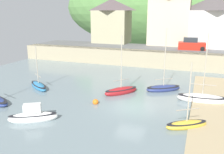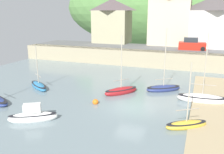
{
  "view_description": "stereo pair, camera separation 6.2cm",
  "coord_description": "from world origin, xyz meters",
  "px_view_note": "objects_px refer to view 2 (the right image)",
  "views": [
    {
      "loc": [
        5.35,
        -19.02,
        8.02
      ],
      "look_at": [
        -2.67,
        2.45,
        1.87
      ],
      "focal_mm": 38.32,
      "sensor_mm": 36.0,
      "label": 1
    },
    {
      "loc": [
        5.41,
        -19.0,
        8.02
      ],
      "look_at": [
        -2.67,
        2.45,
        1.87
      ],
      "focal_mm": 38.32,
      "sensor_mm": 36.0,
      "label": 2
    }
  ],
  "objects_px": {
    "waterfront_building_centre": "(170,15)",
    "parked_car_near_slipway": "(192,45)",
    "sailboat_nearest_shore": "(121,91)",
    "sailboat_white_hull": "(33,116)",
    "waterfront_building_right": "(216,21)",
    "mooring_buoy": "(95,102)",
    "fishing_boat_green": "(202,99)",
    "sailboat_tall_mast": "(39,86)",
    "sailboat_blue_trim": "(163,88)",
    "waterfront_building_left": "(112,21)",
    "sailboat_far_left": "(186,124)"
  },
  "relations": [
    {
      "from": "fishing_boat_green",
      "to": "mooring_buoy",
      "type": "xyz_separation_m",
      "value": [
        -9.1,
        -3.92,
        -0.16
      ]
    },
    {
      "from": "parked_car_near_slipway",
      "to": "waterfront_building_right",
      "type": "bearing_deg",
      "value": 48.88
    },
    {
      "from": "sailboat_nearest_shore",
      "to": "sailboat_white_hull",
      "type": "bearing_deg",
      "value": -165.97
    },
    {
      "from": "sailboat_far_left",
      "to": "sailboat_nearest_shore",
      "type": "bearing_deg",
      "value": 106.75
    },
    {
      "from": "sailboat_tall_mast",
      "to": "parked_car_near_slipway",
      "type": "distance_m",
      "value": 24.32
    },
    {
      "from": "sailboat_tall_mast",
      "to": "sailboat_white_hull",
      "type": "bearing_deg",
      "value": -21.1
    },
    {
      "from": "waterfront_building_left",
      "to": "sailboat_white_hull",
      "type": "height_order",
      "value": "waterfront_building_left"
    },
    {
      "from": "mooring_buoy",
      "to": "parked_car_near_slipway",
      "type": "bearing_deg",
      "value": 71.35
    },
    {
      "from": "sailboat_blue_trim",
      "to": "waterfront_building_right",
      "type": "bearing_deg",
      "value": 40.1
    },
    {
      "from": "waterfront_building_right",
      "to": "mooring_buoy",
      "type": "height_order",
      "value": "waterfront_building_right"
    },
    {
      "from": "waterfront_building_right",
      "to": "sailboat_far_left",
      "type": "relative_size",
      "value": 1.73
    },
    {
      "from": "waterfront_building_left",
      "to": "sailboat_nearest_shore",
      "type": "distance_m",
      "value": 24.75
    },
    {
      "from": "sailboat_far_left",
      "to": "waterfront_building_left",
      "type": "bearing_deg",
      "value": 86.01
    },
    {
      "from": "sailboat_white_hull",
      "to": "parked_car_near_slipway",
      "type": "xyz_separation_m",
      "value": [
        10.11,
        26.06,
        2.82
      ]
    },
    {
      "from": "waterfront_building_left",
      "to": "parked_car_near_slipway",
      "type": "distance_m",
      "value": 16.16
    },
    {
      "from": "sailboat_far_left",
      "to": "parked_car_near_slipway",
      "type": "relative_size",
      "value": 1.17
    },
    {
      "from": "waterfront_building_left",
      "to": "mooring_buoy",
      "type": "bearing_deg",
      "value": -72.59
    },
    {
      "from": "mooring_buoy",
      "to": "sailboat_white_hull",
      "type": "bearing_deg",
      "value": -121.05
    },
    {
      "from": "sailboat_nearest_shore",
      "to": "parked_car_near_slipway",
      "type": "relative_size",
      "value": 1.46
    },
    {
      "from": "sailboat_far_left",
      "to": "mooring_buoy",
      "type": "relative_size",
      "value": 8.93
    },
    {
      "from": "waterfront_building_left",
      "to": "fishing_boat_green",
      "type": "distance_m",
      "value": 28.32
    },
    {
      "from": "sailboat_nearest_shore",
      "to": "sailboat_tall_mast",
      "type": "xyz_separation_m",
      "value": [
        -9.14,
        -1.39,
        -0.05
      ]
    },
    {
      "from": "mooring_buoy",
      "to": "waterfront_building_right",
      "type": "bearing_deg",
      "value": 67.75
    },
    {
      "from": "mooring_buoy",
      "to": "waterfront_building_left",
      "type": "bearing_deg",
      "value": 107.41
    },
    {
      "from": "waterfront_building_centre",
      "to": "sailboat_nearest_shore",
      "type": "relative_size",
      "value": 1.69
    },
    {
      "from": "sailboat_blue_trim",
      "to": "parked_car_near_slipway",
      "type": "bearing_deg",
      "value": 47.93
    },
    {
      "from": "sailboat_blue_trim",
      "to": "fishing_boat_green",
      "type": "bearing_deg",
      "value": -63.85
    },
    {
      "from": "waterfront_building_left",
      "to": "parked_car_near_slipway",
      "type": "height_order",
      "value": "waterfront_building_left"
    },
    {
      "from": "waterfront_building_centre",
      "to": "parked_car_near_slipway",
      "type": "distance_m",
      "value": 7.65
    },
    {
      "from": "waterfront_building_left",
      "to": "waterfront_building_centre",
      "type": "relative_size",
      "value": 0.79
    },
    {
      "from": "mooring_buoy",
      "to": "fishing_boat_green",
      "type": "bearing_deg",
      "value": 23.31
    },
    {
      "from": "waterfront_building_right",
      "to": "mooring_buoy",
      "type": "xyz_separation_m",
      "value": [
        -10.47,
        -25.58,
        -6.59
      ]
    },
    {
      "from": "waterfront_building_right",
      "to": "sailboat_tall_mast",
      "type": "xyz_separation_m",
      "value": [
        -18.32,
        -23.44,
        -6.5
      ]
    },
    {
      "from": "waterfront_building_centre",
      "to": "mooring_buoy",
      "type": "relative_size",
      "value": 18.71
    },
    {
      "from": "waterfront_building_left",
      "to": "sailboat_far_left",
      "type": "height_order",
      "value": "waterfront_building_left"
    },
    {
      "from": "sailboat_blue_trim",
      "to": "parked_car_near_slipway",
      "type": "relative_size",
      "value": 1.6
    },
    {
      "from": "sailboat_white_hull",
      "to": "sailboat_tall_mast",
      "type": "relative_size",
      "value": 0.74
    },
    {
      "from": "waterfront_building_centre",
      "to": "sailboat_tall_mast",
      "type": "bearing_deg",
      "value": -114.55
    },
    {
      "from": "sailboat_blue_trim",
      "to": "sailboat_far_left",
      "type": "bearing_deg",
      "value": -104.89
    },
    {
      "from": "sailboat_tall_mast",
      "to": "sailboat_blue_trim",
      "type": "bearing_deg",
      "value": 51.45
    },
    {
      "from": "waterfront_building_centre",
      "to": "sailboat_white_hull",
      "type": "bearing_deg",
      "value": -100.83
    },
    {
      "from": "parked_car_near_slipway",
      "to": "fishing_boat_green",
      "type": "bearing_deg",
      "value": -87.86
    },
    {
      "from": "sailboat_nearest_shore",
      "to": "parked_car_near_slipway",
      "type": "distance_m",
      "value": 18.72
    },
    {
      "from": "sailboat_nearest_shore",
      "to": "sailboat_white_hull",
      "type": "xyz_separation_m",
      "value": [
        -4.28,
        -8.51,
        0.09
      ]
    },
    {
      "from": "waterfront_building_right",
      "to": "parked_car_near_slipway",
      "type": "height_order",
      "value": "waterfront_building_right"
    },
    {
      "from": "fishing_boat_green",
      "to": "sailboat_nearest_shore",
      "type": "bearing_deg",
      "value": 178.84
    },
    {
      "from": "mooring_buoy",
      "to": "sailboat_tall_mast",
      "type": "bearing_deg",
      "value": 164.71
    },
    {
      "from": "sailboat_nearest_shore",
      "to": "fishing_boat_green",
      "type": "height_order",
      "value": "fishing_boat_green"
    },
    {
      "from": "sailboat_blue_trim",
      "to": "mooring_buoy",
      "type": "bearing_deg",
      "value": -165.15
    },
    {
      "from": "waterfront_building_centre",
      "to": "sailboat_far_left",
      "type": "distance_m",
      "value": 29.02
    }
  ]
}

